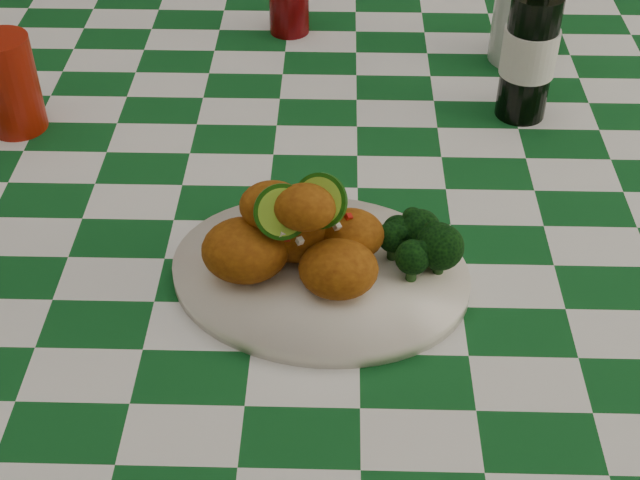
# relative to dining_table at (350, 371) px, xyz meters

# --- Properties ---
(dining_table) EXTENTS (1.66, 1.06, 0.79)m
(dining_table) POSITION_rel_dining_table_xyz_m (0.00, 0.00, 0.00)
(dining_table) COLOR #0E4D1C
(dining_table) RESTS_ON ground
(plate) EXTENTS (0.34, 0.29, 0.02)m
(plate) POSITION_rel_dining_table_xyz_m (-0.04, -0.23, 0.40)
(plate) COLOR white
(plate) RESTS_ON dining_table
(fried_chicken_pile) EXTENTS (0.16, 0.12, 0.10)m
(fried_chicken_pile) POSITION_rel_dining_table_xyz_m (-0.05, -0.23, 0.46)
(fried_chicken_pile) COLOR #9A540E
(fried_chicken_pile) RESTS_ON plate
(broccoli_side) EXTENTS (0.07, 0.07, 0.05)m
(broccoli_side) POSITION_rel_dining_table_xyz_m (0.06, -0.21, 0.44)
(broccoli_side) COLOR black
(broccoli_side) RESTS_ON plate
(red_tumbler) EXTENTS (0.08, 0.08, 0.12)m
(red_tumbler) POSITION_rel_dining_table_xyz_m (-0.43, 0.05, 0.46)
(red_tumbler) COLOR maroon
(red_tumbler) RESTS_ON dining_table
(mason_jar) EXTENTS (0.11, 0.11, 0.14)m
(mason_jar) POSITION_rel_dining_table_xyz_m (0.23, 0.25, 0.46)
(mason_jar) COLOR #B2BCBA
(mason_jar) RESTS_ON dining_table
(beer_bottle) EXTENTS (0.08, 0.08, 0.23)m
(beer_bottle) POSITION_rel_dining_table_xyz_m (0.21, 0.10, 0.51)
(beer_bottle) COLOR black
(beer_bottle) RESTS_ON dining_table
(wooden_chair_left) EXTENTS (0.58, 0.60, 0.97)m
(wooden_chair_left) POSITION_rel_dining_table_xyz_m (-0.31, 0.73, 0.09)
(wooden_chair_left) COLOR #472814
(wooden_chair_left) RESTS_ON ground
(wooden_chair_right) EXTENTS (0.45, 0.47, 0.92)m
(wooden_chair_right) POSITION_rel_dining_table_xyz_m (0.26, 0.75, 0.07)
(wooden_chair_right) COLOR #472814
(wooden_chair_right) RESTS_ON ground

